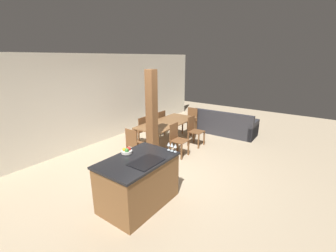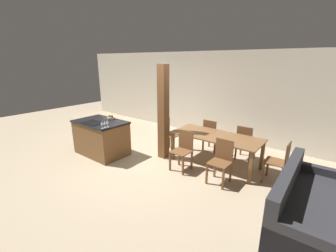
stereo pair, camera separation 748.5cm
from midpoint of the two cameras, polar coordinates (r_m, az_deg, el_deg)
ground_plane at (r=4.17m, az=33.00°, el=-23.71°), size 16.00×16.00×0.00m
wall_back at (r=6.26m, az=37.69°, el=2.26°), size 11.20×0.08×2.70m
kitchen_island at (r=3.75m, az=14.70°, el=-17.53°), size 1.38×0.90×0.91m
fruit_bowl at (r=3.75m, az=18.08°, el=-9.06°), size 0.20×0.20×0.11m
wine_glass_near at (r=2.98m, az=23.75°, el=-14.92°), size 0.06×0.06×0.16m
wine_glass_middle at (r=3.05m, az=24.13°, el=-14.27°), size 0.06×0.06×0.16m
wine_glass_far at (r=3.11m, az=24.49°, el=-13.65°), size 0.06×0.06×0.16m
dining_table at (r=4.85m, az=53.73°, el=-13.43°), size 2.08×0.90×0.73m
dining_chair_near_left at (r=4.21m, az=49.18°, el=-18.85°), size 0.40×0.40×0.89m
dining_chair_near_right at (r=4.53m, az=61.37°, el=-19.62°), size 0.40×0.40×0.89m
dining_chair_far_left at (r=5.39m, az=46.72°, el=-11.30°), size 0.40×0.40×0.89m
dining_chair_far_right at (r=5.65m, az=56.20°, el=-12.46°), size 0.40×0.40×0.89m
dining_chair_head_end at (r=4.67m, az=36.21°, el=-12.90°), size 0.40×0.40×0.89m
dining_chair_foot_end at (r=5.52m, az=67.85°, el=-16.16°), size 0.40×0.40×0.89m
couch at (r=5.27m, az=79.16°, el=-22.91°), size 0.88×2.10×0.84m
timber_post at (r=4.01m, az=40.05°, el=-7.21°), size 0.21×0.21×2.34m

